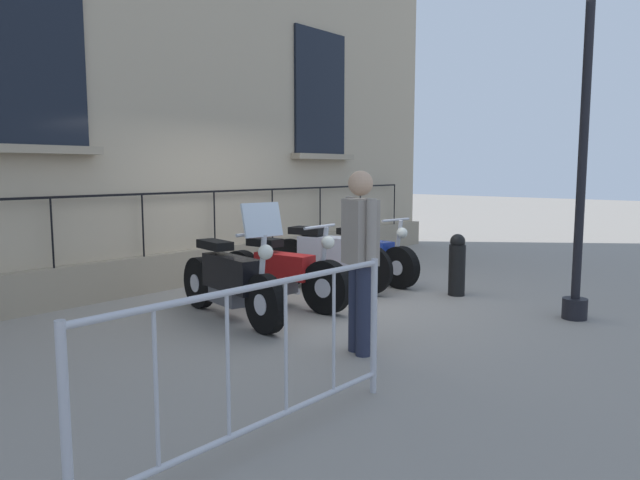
% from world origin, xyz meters
% --- Properties ---
extents(ground_plane, '(60.00, 60.00, 0.00)m').
position_xyz_m(ground_plane, '(0.00, 0.00, 0.00)').
color(ground_plane, gray).
extents(building_facade, '(0.82, 12.02, 7.73)m').
position_xyz_m(building_facade, '(-2.46, 0.00, 3.78)').
color(building_facade, tan).
rests_on(building_facade, ground_plane).
extents(motorcycle_black, '(2.11, 0.70, 1.38)m').
position_xyz_m(motorcycle_black, '(-0.03, -1.46, 0.45)').
color(motorcycle_black, black).
rests_on(motorcycle_black, ground_plane).
extents(motorcycle_red, '(2.07, 0.58, 1.06)m').
position_xyz_m(motorcycle_red, '(-0.07, -0.57, 0.40)').
color(motorcycle_red, black).
rests_on(motorcycle_red, ground_plane).
extents(motorcycle_silver, '(1.99, 0.71, 1.07)m').
position_xyz_m(motorcycle_silver, '(-0.24, 0.54, 0.47)').
color(motorcycle_silver, black).
rests_on(motorcycle_silver, ground_plane).
extents(motorcycle_blue, '(2.01, 0.63, 1.01)m').
position_xyz_m(motorcycle_blue, '(-0.21, 1.43, 0.39)').
color(motorcycle_blue, black).
rests_on(motorcycle_blue, ground_plane).
extents(lamppost, '(0.34, 0.34, 4.51)m').
position_xyz_m(lamppost, '(2.97, 1.14, 2.62)').
color(lamppost, black).
rests_on(lamppost, ground_plane).
extents(crowd_barrier, '(0.08, 2.46, 1.05)m').
position_xyz_m(crowd_barrier, '(2.47, -3.43, 0.57)').
color(crowd_barrier, '#B7B7BF').
rests_on(crowd_barrier, ground_plane).
extents(bollard, '(0.23, 0.23, 0.85)m').
position_xyz_m(bollard, '(1.32, 1.43, 0.43)').
color(bollard, black).
rests_on(bollard, ground_plane).
extents(pedestrian_standing, '(0.48, 0.36, 1.71)m').
position_xyz_m(pedestrian_standing, '(1.82, -1.50, 0.97)').
color(pedestrian_standing, '#23283D').
rests_on(pedestrian_standing, ground_plane).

